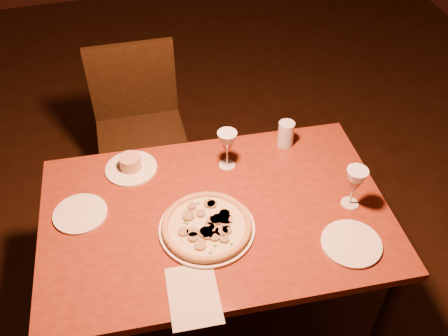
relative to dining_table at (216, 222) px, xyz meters
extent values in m
plane|color=black|center=(-0.13, 0.10, -0.64)|extent=(7.00, 7.00, 0.00)
cube|color=brown|center=(0.00, 0.00, 0.04)|extent=(1.39, 0.96, 0.04)
cylinder|color=black|center=(-0.57, 0.42, -0.31)|extent=(0.05, 0.05, 0.67)
cylinder|color=black|center=(0.57, -0.42, -0.31)|extent=(0.05, 0.05, 0.67)
cylinder|color=black|center=(0.63, 0.32, -0.31)|extent=(0.05, 0.05, 0.67)
cube|color=black|center=(-0.18, 0.78, -0.17)|extent=(0.46, 0.46, 0.04)
cube|color=black|center=(-0.17, 0.98, 0.06)|extent=(0.44, 0.05, 0.42)
cylinder|color=black|center=(-0.37, 0.60, -0.42)|extent=(0.04, 0.04, 0.45)
cylinder|color=black|center=(-0.35, 0.96, -0.42)|extent=(0.04, 0.04, 0.45)
cylinder|color=black|center=(-0.01, 0.59, -0.42)|extent=(0.04, 0.04, 0.45)
cylinder|color=black|center=(0.01, 0.95, -0.42)|extent=(0.04, 0.04, 0.45)
cylinder|color=white|center=(-0.05, -0.08, 0.07)|extent=(0.35, 0.35, 0.01)
cylinder|color=beige|center=(-0.05, -0.08, 0.08)|extent=(0.32, 0.32, 0.01)
torus|color=tan|center=(-0.05, -0.08, 0.09)|extent=(0.33, 0.33, 0.03)
cylinder|color=white|center=(-0.27, 0.33, 0.07)|extent=(0.21, 0.21, 0.01)
cylinder|color=tan|center=(-0.27, 0.33, 0.10)|extent=(0.09, 0.09, 0.06)
cylinder|color=silver|center=(0.40, 0.30, 0.12)|extent=(0.07, 0.07, 0.12)
cylinder|color=white|center=(-0.50, 0.13, 0.07)|extent=(0.20, 0.20, 0.01)
cylinder|color=white|center=(0.42, -0.29, 0.07)|extent=(0.22, 0.22, 0.01)
cube|color=beige|center=(-0.17, -0.33, 0.06)|extent=(0.19, 0.26, 0.00)
camera|label=1|loc=(-0.32, -1.22, 1.49)|focal=40.00mm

